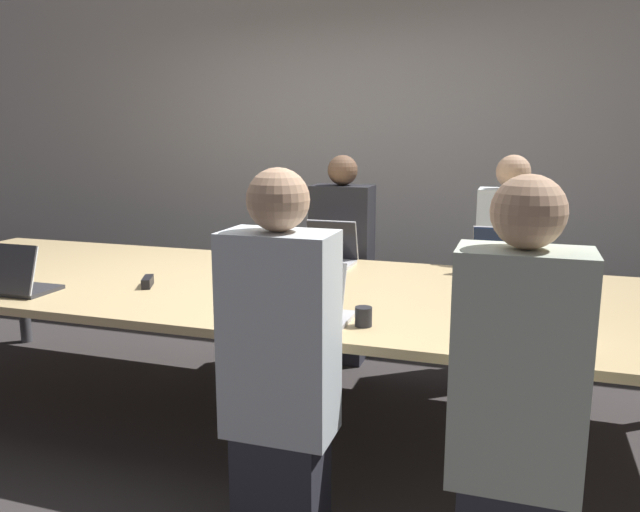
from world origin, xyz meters
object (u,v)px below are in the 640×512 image
(laptop_far_center, at_px, (330,252))
(laptop_near_right, at_px, (542,327))
(cup_near_midright, at_px, (363,317))
(laptop_near_left, at_px, (13,279))
(stapler, at_px, (148,282))
(person_far_right, at_px, (507,271))
(laptop_near_midright, at_px, (305,305))
(laptop_far_right, at_px, (501,261))
(person_near_right, at_px, (516,409))
(person_near_midright, at_px, (280,369))
(person_far_center, at_px, (342,264))

(laptop_far_center, relative_size, laptop_near_right, 0.89)
(cup_near_midright, bearing_deg, laptop_near_right, -1.75)
(laptop_near_left, bearing_deg, stapler, -148.80)
(laptop_near_right, relative_size, cup_near_midright, 4.29)
(person_far_right, distance_m, stapler, 2.20)
(laptop_near_midright, xyz_separation_m, cup_near_midright, (0.25, 0.03, -0.04))
(person_far_right, bearing_deg, laptop_far_right, -94.07)
(person_near_right, bearing_deg, laptop_near_midright, -28.88)
(person_far_right, relative_size, laptop_near_left, 4.06)
(laptop_near_right, bearing_deg, person_near_midright, 23.85)
(person_far_center, distance_m, laptop_near_right, 1.99)
(laptop_far_right, relative_size, person_far_center, 0.23)
(person_far_right, height_order, laptop_near_midright, person_far_right)
(laptop_far_right, height_order, person_near_midright, person_near_midright)
(laptop_far_right, distance_m, person_near_right, 1.68)
(laptop_far_right, relative_size, person_near_right, 0.23)
(laptop_near_left, bearing_deg, person_near_midright, 165.81)
(person_far_right, bearing_deg, laptop_near_right, -84.33)
(laptop_far_center, height_order, stapler, laptop_far_center)
(laptop_near_left, relative_size, laptop_near_midright, 0.95)
(laptop_far_center, relative_size, person_near_right, 0.22)
(laptop_near_left, bearing_deg, laptop_near_midright, 179.67)
(person_far_center, distance_m, laptop_near_midright, 1.60)
(laptop_far_right, bearing_deg, stapler, -153.93)
(laptop_near_left, bearing_deg, laptop_near_right, 179.95)
(laptop_near_midright, relative_size, person_near_midright, 0.26)
(laptop_near_midright, distance_m, stapler, 1.05)
(person_far_center, bearing_deg, laptop_far_center, -84.93)
(person_far_center, height_order, cup_near_midright, person_far_center)
(laptop_near_left, xyz_separation_m, laptop_near_midright, (1.55, -0.01, 0.00))
(laptop_near_midright, bearing_deg, cup_near_midright, -173.49)
(laptop_near_right, distance_m, cup_near_midright, 0.70)
(person_far_center, distance_m, person_near_right, 2.35)
(laptop_near_midright, height_order, stapler, laptop_near_midright)
(laptop_far_center, distance_m, laptop_near_midright, 1.21)
(person_far_center, xyz_separation_m, laptop_near_right, (1.23, -1.56, 0.15))
(laptop_far_center, bearing_deg, cup_near_midright, -66.59)
(person_far_center, xyz_separation_m, stapler, (-0.71, -1.22, 0.10))
(person_near_right, bearing_deg, person_near_midright, -5.81)
(person_far_right, xyz_separation_m, laptop_far_center, (-1.04, -0.45, 0.14))
(laptop_near_midright, distance_m, person_near_midright, 0.42)
(laptop_near_left, xyz_separation_m, person_near_right, (2.41, -0.48, -0.13))
(person_near_midright, height_order, stapler, person_near_midright)
(laptop_far_right, bearing_deg, laptop_near_midright, -122.04)
(laptop_near_midright, bearing_deg, laptop_near_left, -0.33)
(laptop_near_left, distance_m, stapler, 0.65)
(laptop_near_left, height_order, person_far_center, person_far_center)
(laptop_near_midright, bearing_deg, person_near_midright, 95.80)
(person_far_right, xyz_separation_m, laptop_near_right, (0.16, -1.63, 0.14))
(laptop_near_right, height_order, laptop_near_midright, laptop_near_midright)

